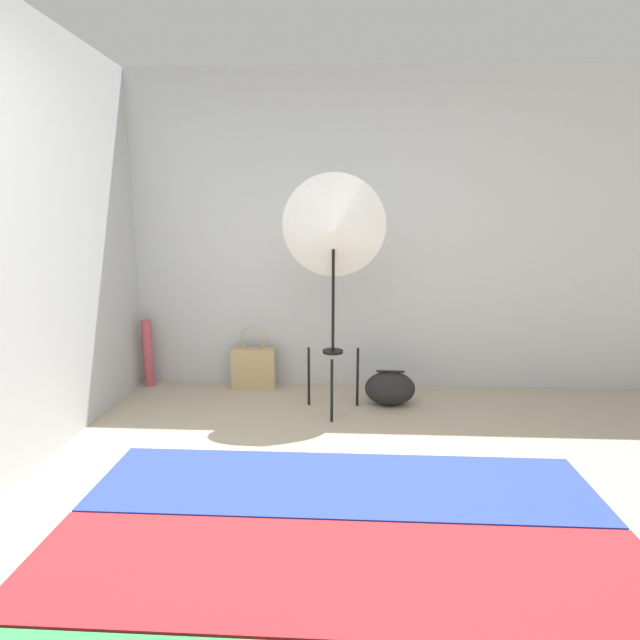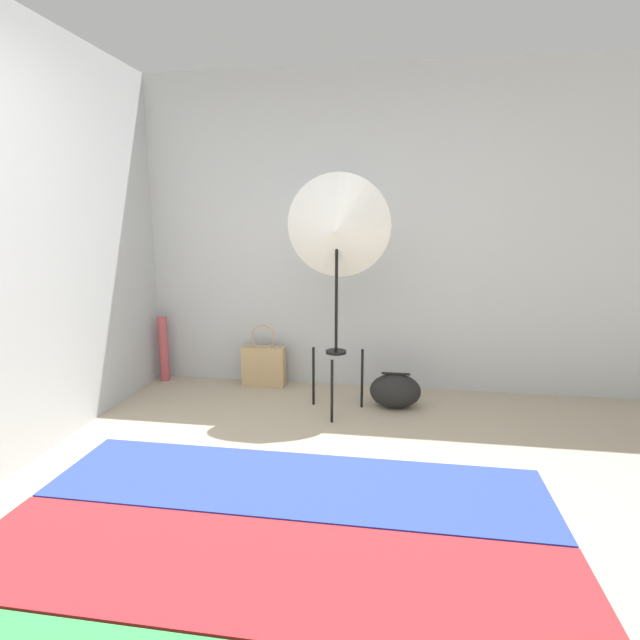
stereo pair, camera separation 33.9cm
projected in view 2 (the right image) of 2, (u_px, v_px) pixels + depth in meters
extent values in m
plane|color=tan|center=(270.00, 583.00, 1.98)|extent=(14.00, 14.00, 0.00)
cube|color=#B7BCC1|center=(343.00, 234.00, 4.13)|extent=(8.00, 0.05, 2.60)
cube|color=#B7BCC1|center=(30.00, 240.00, 2.95)|extent=(0.05, 8.00, 2.60)
cube|color=red|center=(263.00, 575.00, 1.37)|extent=(1.79, 0.46, 0.04)
cube|color=#283DAD|center=(297.00, 487.00, 1.83)|extent=(1.79, 0.46, 0.04)
cylinder|color=black|center=(332.00, 391.00, 3.50)|extent=(0.02, 0.02, 0.46)
cylinder|color=black|center=(313.00, 376.00, 3.85)|extent=(0.02, 0.02, 0.46)
cylinder|color=black|center=(362.00, 378.00, 3.79)|extent=(0.02, 0.02, 0.46)
cylinder|color=black|center=(336.00, 352.00, 3.67)|extent=(0.15, 0.15, 0.02)
cylinder|color=black|center=(336.00, 292.00, 3.58)|extent=(0.02, 0.02, 0.89)
cone|color=white|center=(337.00, 229.00, 3.49)|extent=(0.76, 0.34, 0.78)
cube|color=tan|center=(264.00, 366.00, 4.30)|extent=(0.37, 0.12, 0.35)
torus|color=tan|center=(263.00, 337.00, 4.25)|extent=(0.22, 0.01, 0.22)
ellipsoid|color=black|center=(395.00, 391.00, 3.81)|extent=(0.39, 0.26, 0.26)
cube|color=black|center=(396.00, 374.00, 3.78)|extent=(0.21, 0.04, 0.01)
cylinder|color=#BC4C56|center=(164.00, 349.00, 4.42)|extent=(0.08, 0.08, 0.58)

